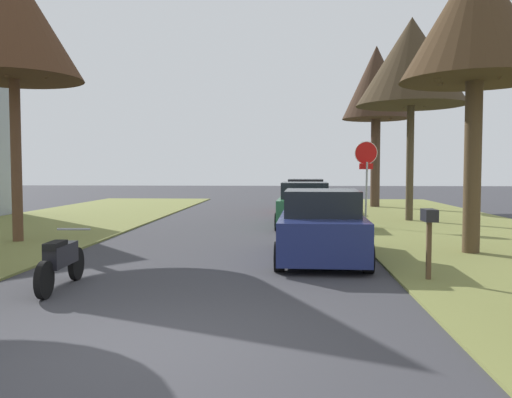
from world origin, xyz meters
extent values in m
plane|color=#38383D|center=(0.00, 0.00, 0.00)|extent=(120.00, 120.00, 0.00)
cylinder|color=#9EA0A5|center=(4.34, 12.92, 1.17)|extent=(0.07, 0.31, 2.24)
cylinder|color=white|center=(4.34, 13.07, 2.61)|extent=(0.81, 0.17, 0.80)
cylinder|color=red|center=(4.34, 13.08, 2.61)|extent=(0.77, 0.17, 0.76)
cube|color=red|center=(4.34, 13.02, 2.14)|extent=(0.48, 0.09, 0.20)
cylinder|color=#4F3C27|center=(5.98, 7.16, 2.08)|extent=(0.40, 0.40, 4.05)
cone|color=#3F2D1B|center=(5.98, 7.16, 5.58)|extent=(3.47, 3.47, 2.96)
cylinder|color=#4F3C27|center=(5.27, 7.42, 4.73)|extent=(0.74, 1.60, 1.39)
cylinder|color=#4F3C27|center=(5.76, 7.67, 4.67)|extent=(1.22, 0.66, 1.26)
cylinder|color=#4F3C27|center=(5.90, 6.67, 4.59)|extent=(1.12, 0.35, 1.11)
cylinder|color=#493D2B|center=(6.35, 15.25, 2.27)|extent=(0.28, 0.28, 4.44)
cone|color=#3A2E1E|center=(6.35, 15.25, 6.17)|extent=(4.20, 4.20, 3.36)
cylinder|color=#493D2B|center=(6.79, 15.11, 5.19)|extent=(0.44, 1.03, 1.48)
cylinder|color=#493D2B|center=(6.62, 15.66, 4.88)|extent=(0.95, 0.68, 0.89)
cylinder|color=#473427|center=(6.27, 22.91, 2.37)|extent=(0.49, 0.49, 4.63)
cone|color=#39271B|center=(6.27, 22.91, 6.60)|extent=(3.54, 3.54, 3.84)
cylinder|color=#473427|center=(5.62, 23.23, 5.25)|extent=(0.90, 1.51, 1.31)
cylinder|color=#473427|center=(6.49, 22.38, 5.13)|extent=(1.26, 0.69, 1.06)
cylinder|color=brown|center=(-5.84, 8.50, 2.27)|extent=(0.28, 0.28, 4.44)
cone|color=#472D1C|center=(-5.84, 8.50, 6.05)|extent=(3.69, 3.69, 3.12)
cylinder|color=brown|center=(-5.41, 7.92, 5.16)|extent=(1.30, 1.01, 1.43)
cylinder|color=brown|center=(-6.06, 8.84, 4.98)|extent=(0.82, 0.60, 1.06)
cube|color=navy|center=(2.38, 6.38, 0.59)|extent=(1.98, 4.46, 0.85)
cube|color=black|center=(2.37, 6.16, 1.29)|extent=(1.67, 2.08, 0.56)
cylinder|color=black|center=(1.57, 8.06, 0.30)|extent=(0.22, 0.61, 0.60)
cylinder|color=black|center=(3.31, 7.99, 0.30)|extent=(0.22, 0.61, 0.60)
cylinder|color=black|center=(1.45, 4.76, 0.30)|extent=(0.22, 0.61, 0.60)
cylinder|color=black|center=(3.19, 4.69, 0.30)|extent=(0.22, 0.61, 0.60)
cube|color=#28663D|center=(2.23, 13.38, 0.59)|extent=(1.98, 4.46, 0.85)
cube|color=black|center=(2.22, 13.16, 1.29)|extent=(1.67, 2.08, 0.56)
cylinder|color=black|center=(1.42, 15.06, 0.30)|extent=(0.22, 0.61, 0.60)
cylinder|color=black|center=(3.15, 14.99, 0.30)|extent=(0.22, 0.61, 0.60)
cylinder|color=black|center=(1.30, 11.76, 0.30)|extent=(0.22, 0.61, 0.60)
cylinder|color=black|center=(3.04, 11.70, 0.30)|extent=(0.22, 0.61, 0.60)
cube|color=red|center=(2.47, 19.64, 0.59)|extent=(1.98, 4.46, 0.85)
cube|color=black|center=(2.46, 19.42, 1.29)|extent=(1.67, 2.08, 0.56)
cylinder|color=black|center=(1.66, 21.32, 0.30)|extent=(0.22, 0.61, 0.60)
cylinder|color=black|center=(3.40, 21.26, 0.30)|extent=(0.22, 0.61, 0.60)
cylinder|color=black|center=(1.54, 18.02, 0.30)|extent=(0.22, 0.61, 0.60)
cylinder|color=black|center=(3.28, 17.96, 0.30)|extent=(0.22, 0.61, 0.60)
cylinder|color=black|center=(-2.27, 3.74, 0.30)|extent=(0.13, 0.60, 0.60)
cylinder|color=black|center=(-2.20, 2.29, 0.30)|extent=(0.13, 0.60, 0.60)
cube|color=black|center=(-2.24, 3.02, 0.58)|extent=(0.29, 1.03, 0.36)
cube|color=black|center=(-2.22, 2.77, 0.78)|extent=(0.25, 0.57, 0.12)
cylinder|color=#9EA0A5|center=(-2.27, 3.64, 0.95)|extent=(0.60, 0.07, 0.04)
cube|color=brown|center=(4.15, 3.94, 0.58)|extent=(0.08, 0.08, 1.05)
cube|color=black|center=(4.15, 3.94, 1.21)|extent=(0.22, 0.44, 0.22)
camera|label=1|loc=(1.60, -5.76, 2.03)|focal=37.43mm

